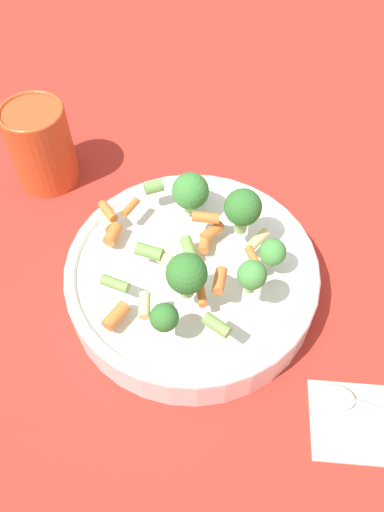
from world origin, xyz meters
TOP-DOWN VIEW (x-y plane):
  - ground_plane at (0.00, 0.00)m, footprint 3.00×3.00m
  - bowl at (0.00, 0.00)m, footprint 0.28×0.28m
  - pasta_salad at (0.01, -0.01)m, footprint 0.22×0.22m
  - cup at (0.05, 0.27)m, footprint 0.08×0.08m
  - napkin at (-0.04, -0.24)m, footprint 0.13×0.15m
  - spoon at (-0.03, -0.22)m, footprint 0.05×0.15m

SIDE VIEW (x-z plane):
  - ground_plane at x=0.00m, z-range 0.00..0.00m
  - napkin at x=-0.04m, z-range 0.00..0.01m
  - spoon at x=-0.03m, z-range 0.01..0.02m
  - bowl at x=0.00m, z-range 0.00..0.06m
  - cup at x=0.05m, z-range 0.00..0.12m
  - pasta_salad at x=0.01m, z-range 0.05..0.13m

